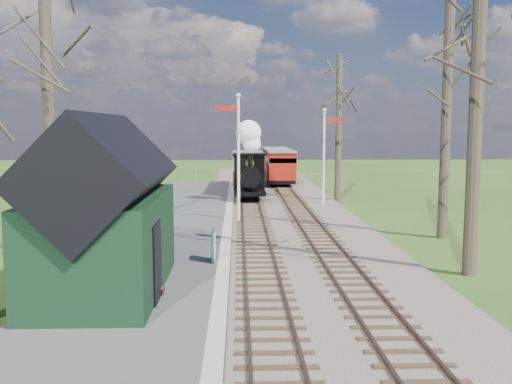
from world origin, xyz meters
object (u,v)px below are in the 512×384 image
Objects in this scene: station_shed at (105,215)px; sign_board at (213,245)px; semaphore_far at (325,149)px; bench at (148,279)px; red_carriage_a at (280,166)px; red_carriage_b at (276,162)px; person at (150,268)px; locomotive at (249,166)px; coach at (248,169)px; semaphore_near at (237,148)px.

sign_board is (2.76, 3.28, -1.53)m from station_shed.
semaphore_far is 5.31× the size of sign_board.
semaphore_far reaches higher than bench.
red_carriage_a and red_carriage_b have the same top height.
sign_board is 0.79× the size of bench.
station_shed reaches higher than red_carriage_a.
locomotive is at bearing 0.50° from person.
bench is (-1.61, -3.46, -0.18)m from sign_board.
person is at bearing -96.48° from coach.
coach is (0.77, 14.21, -2.00)m from semaphore_near.
person is at bearing -111.83° from semaphore_far.
red_carriage_b is (-1.77, 16.95, -1.79)m from semaphore_far.
person is (0.11, -0.32, 0.38)m from bench.
person is (-5.64, -29.94, -0.62)m from red_carriage_a.
semaphore_far is 1.07× the size of red_carriage_a.
sign_board is (-0.77, -8.72, -2.88)m from semaphore_near.
coach is 26.60m from bench.
locomotive reaches higher than station_shed.
station_shed is 20.60m from locomotive.
red_carriage_b is 35.61m from bench.
station_shed is 26.57m from coach.
locomotive reaches higher than red_carriage_b.
semaphore_far is 11.72m from red_carriage_a.
person is (-5.64, -35.44, -0.62)m from red_carriage_b.
locomotive is 20.63m from bench.
station_shed is 4.30× the size of person.
sign_board is at bearing -95.07° from semaphore_near.
coach is 5.28× the size of person.
coach reaches higher than person.
red_carriage_a is at bearing -1.82° from person.
semaphore_near is at bearing 84.93° from sign_board.
station_shed reaches higher than coach.
sign_board is at bearing -97.45° from red_carriage_b.
red_carriage_a is at bearing 81.00° from sign_board.
coach is 1.45× the size of red_carriage_a.
station_shed is at bearing -103.18° from red_carriage_a.
semaphore_near is at bearing -100.93° from red_carriage_a.
red_carriage_a is at bearing 79.02° from bench.
red_carriage_b reaches higher than sign_board.
red_carriage_a reaches higher than person.
semaphore_near is 12.78m from bench.
locomotive is at bearing 84.69° from semaphore_near.
locomotive is 9.68m from red_carriage_a.
semaphore_near is 17.89m from red_carriage_a.
sign_board is (-4.14, -26.16, -0.82)m from red_carriage_a.
red_carriage_b is at bearing -0.20° from person.
bench is 0.51m from person.
semaphore_far is 20.07m from person.
semaphore_near reaches higher than sign_board.
bench is (-2.38, -12.18, -3.07)m from semaphore_near.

